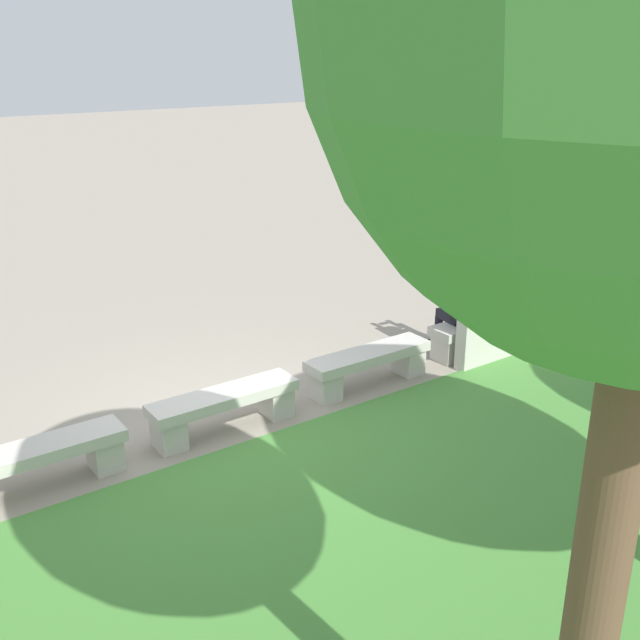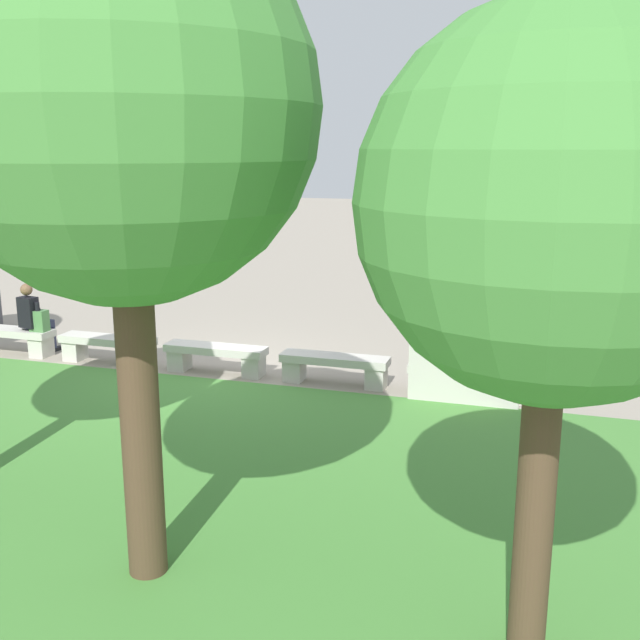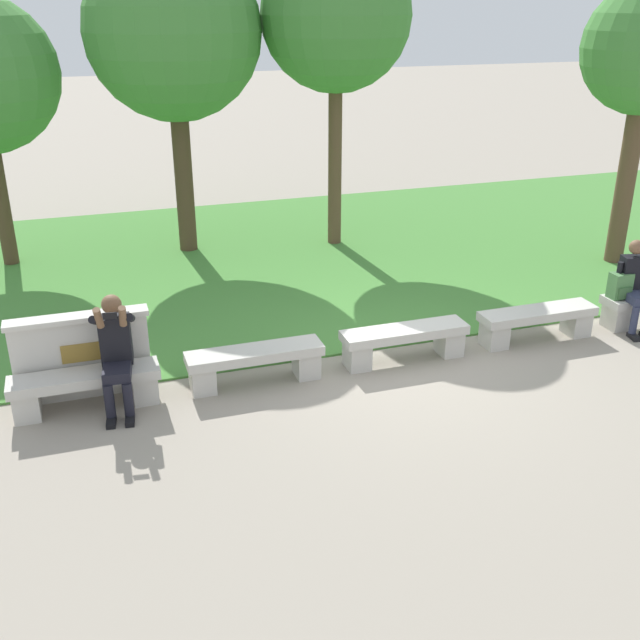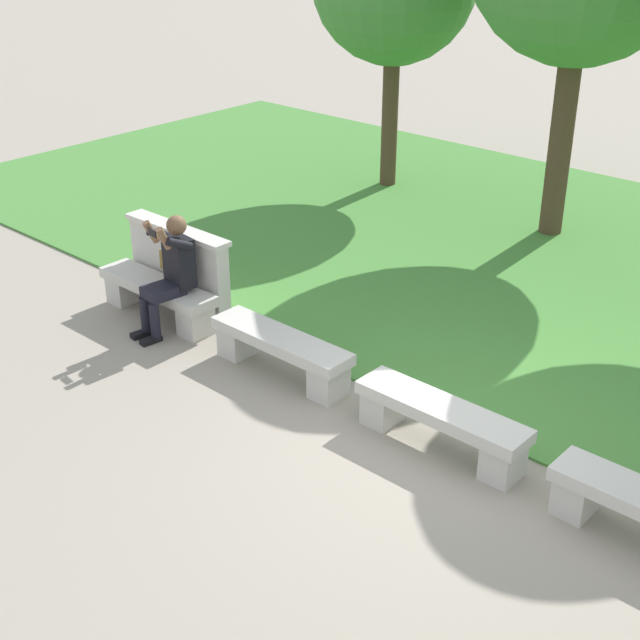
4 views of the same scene
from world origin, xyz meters
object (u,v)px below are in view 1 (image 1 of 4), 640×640
bench_mid (224,406)px  person_photographer (461,302)px  bench_near (368,363)px  bench_main (482,330)px  bench_far (36,461)px

bench_mid → person_photographer: (-3.53, -0.08, 0.45)m
bench_near → bench_mid: (1.95, 0.00, 0.00)m
bench_main → person_photographer: (0.37, -0.08, 0.45)m
bench_main → bench_near: 1.95m
bench_main → bench_near: bearing=0.0°
bench_main → bench_far: 5.85m
bench_main → bench_far: (5.85, 0.00, 0.00)m
bench_near → bench_mid: bearing=0.0°
bench_main → person_photographer: person_photographer is taller
bench_far → bench_near: bearing=180.0°
bench_mid → person_photographer: size_ratio=1.24×
bench_near → bench_far: size_ratio=1.00×
bench_near → bench_far: 3.90m
bench_mid → bench_near: bearing=180.0°
bench_far → person_photographer: person_photographer is taller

